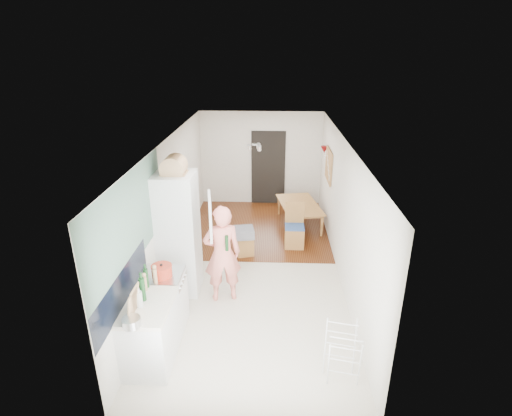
# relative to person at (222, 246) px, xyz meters

# --- Properties ---
(room_shell) EXTENTS (3.20, 7.00, 2.50)m
(room_shell) POSITION_rel_person_xyz_m (0.50, 1.04, 0.24)
(room_shell) COLOR silver
(room_shell) RESTS_ON ground
(floor) EXTENTS (3.20, 7.00, 0.01)m
(floor) POSITION_rel_person_xyz_m (0.50, 1.04, -1.01)
(floor) COLOR beige
(floor) RESTS_ON ground
(wood_floor_overlay) EXTENTS (3.20, 3.30, 0.01)m
(wood_floor_overlay) POSITION_rel_person_xyz_m (0.50, 2.89, -1.00)
(wood_floor_overlay) COLOR #582D13
(wood_floor_overlay) RESTS_ON room_shell
(sage_wall_panel) EXTENTS (0.02, 3.00, 1.30)m
(sage_wall_panel) POSITION_rel_person_xyz_m (-1.09, -0.96, 0.84)
(sage_wall_panel) COLOR slate
(sage_wall_panel) RESTS_ON room_shell
(tile_splashback) EXTENTS (0.02, 1.90, 0.50)m
(tile_splashback) POSITION_rel_person_xyz_m (-1.09, -1.51, 0.14)
(tile_splashback) COLOR black
(tile_splashback) RESTS_ON room_shell
(doorway_recess) EXTENTS (0.90, 0.04, 2.00)m
(doorway_recess) POSITION_rel_person_xyz_m (0.70, 4.52, -0.01)
(doorway_recess) COLOR black
(doorway_recess) RESTS_ON room_shell
(base_cabinet) EXTENTS (0.60, 0.90, 0.86)m
(base_cabinet) POSITION_rel_person_xyz_m (-0.80, -1.51, -0.58)
(base_cabinet) COLOR silver
(base_cabinet) RESTS_ON room_shell
(worktop) EXTENTS (0.62, 0.92, 0.06)m
(worktop) POSITION_rel_person_xyz_m (-0.80, -1.51, -0.12)
(worktop) COLOR beige
(worktop) RESTS_ON room_shell
(range_cooker) EXTENTS (0.60, 0.60, 0.88)m
(range_cooker) POSITION_rel_person_xyz_m (-0.80, -0.76, -0.57)
(range_cooker) COLOR silver
(range_cooker) RESTS_ON room_shell
(cooker_top) EXTENTS (0.60, 0.60, 0.04)m
(cooker_top) POSITION_rel_person_xyz_m (-0.80, -0.76, -0.11)
(cooker_top) COLOR #B6B6B8
(cooker_top) RESTS_ON room_shell
(fridge_housing) EXTENTS (0.66, 0.66, 2.15)m
(fridge_housing) POSITION_rel_person_xyz_m (-0.77, 0.26, 0.07)
(fridge_housing) COLOR silver
(fridge_housing) RESTS_ON room_shell
(fridge_door) EXTENTS (0.14, 0.56, 0.70)m
(fridge_door) POSITION_rel_person_xyz_m (-0.16, -0.04, 0.54)
(fridge_door) COLOR silver
(fridge_door) RESTS_ON room_shell
(fridge_interior) EXTENTS (0.02, 0.52, 0.66)m
(fridge_interior) POSITION_rel_person_xyz_m (-0.46, 0.26, 0.54)
(fridge_interior) COLOR white
(fridge_interior) RESTS_ON room_shell
(pinboard) EXTENTS (0.03, 0.90, 0.70)m
(pinboard) POSITION_rel_person_xyz_m (2.08, 2.94, 0.54)
(pinboard) COLOR tan
(pinboard) RESTS_ON room_shell
(pinboard_frame) EXTENTS (0.00, 0.94, 0.74)m
(pinboard_frame) POSITION_rel_person_xyz_m (2.06, 2.94, 0.54)
(pinboard_frame) COLOR #A56F39
(pinboard_frame) RESTS_ON room_shell
(wall_sconce) EXTENTS (0.18, 0.18, 0.16)m
(wall_sconce) POSITION_rel_person_xyz_m (2.04, 3.59, 0.74)
(wall_sconce) COLOR #6C0A0B
(wall_sconce) RESTS_ON room_shell
(person) EXTENTS (0.83, 0.64, 2.02)m
(person) POSITION_rel_person_xyz_m (0.00, 0.00, 0.00)
(person) COLOR #F18172
(person) RESTS_ON floor
(dining_table) EXTENTS (0.96, 1.42, 0.46)m
(dining_table) POSITION_rel_person_xyz_m (1.49, 3.09, -0.78)
(dining_table) COLOR #A56F39
(dining_table) RESTS_ON floor
(dining_chair) EXTENTS (0.41, 0.41, 0.97)m
(dining_chair) POSITION_rel_person_xyz_m (1.30, 1.96, -0.53)
(dining_chair) COLOR #A56F39
(dining_chair) RESTS_ON floor
(stool) EXTENTS (0.40, 0.40, 0.43)m
(stool) POSITION_rel_person_xyz_m (0.26, 1.56, -0.79)
(stool) COLOR #A56F39
(stool) RESTS_ON floor
(grey_drape) EXTENTS (0.46, 0.46, 0.18)m
(grey_drape) POSITION_rel_person_xyz_m (0.24, 1.52, -0.49)
(grey_drape) COLOR slate
(grey_drape) RESTS_ON stool
(drying_rack) EXTENTS (0.47, 0.44, 0.79)m
(drying_rack) POSITION_rel_person_xyz_m (1.73, -1.74, -0.62)
(drying_rack) COLOR silver
(drying_rack) RESTS_ON floor
(bread_bin) EXTENTS (0.48, 0.47, 0.21)m
(bread_bin) POSITION_rel_person_xyz_m (-0.76, 0.27, 1.25)
(bread_bin) COLOR tan
(bread_bin) RESTS_ON fridge_housing
(red_casserole) EXTENTS (0.37, 0.37, 0.18)m
(red_casserole) POSITION_rel_person_xyz_m (-0.78, -0.82, 0.00)
(red_casserole) COLOR red
(red_casserole) RESTS_ON cooker_top
(steel_pan) EXTENTS (0.26, 0.26, 0.11)m
(steel_pan) POSITION_rel_person_xyz_m (-0.85, -1.94, -0.03)
(steel_pan) COLOR #B6B6B8
(steel_pan) RESTS_ON worktop
(held_bottle) EXTENTS (0.06, 0.06, 0.26)m
(held_bottle) POSITION_rel_person_xyz_m (0.10, -0.13, 0.12)
(held_bottle) COLOR #133B18
(held_bottle) RESTS_ON person
(bottle_a) EXTENTS (0.10, 0.10, 0.33)m
(bottle_a) POSITION_rel_person_xyz_m (-0.87, -1.41, 0.08)
(bottle_a) COLOR #133B18
(bottle_a) RESTS_ON worktop
(bottle_b) EXTENTS (0.08, 0.08, 0.29)m
(bottle_b) POSITION_rel_person_xyz_m (-0.92, -1.11, 0.05)
(bottle_b) COLOR #133B18
(bottle_b) RESTS_ON worktop
(bottle_c) EXTENTS (0.11, 0.11, 0.22)m
(bottle_c) POSITION_rel_person_xyz_m (-0.88, -1.55, 0.02)
(bottle_c) COLOR beige
(bottle_c) RESTS_ON worktop
(pepper_mill_front) EXTENTS (0.07, 0.07, 0.21)m
(pepper_mill_front) POSITION_rel_person_xyz_m (-0.92, -1.19, 0.02)
(pepper_mill_front) COLOR tan
(pepper_mill_front) RESTS_ON worktop
(pepper_mill_back) EXTENTS (0.06, 0.06, 0.22)m
(pepper_mill_back) POSITION_rel_person_xyz_m (-0.83, -0.98, 0.02)
(pepper_mill_back) COLOR tan
(pepper_mill_back) RESTS_ON worktop
(chopping_boards) EXTENTS (0.05, 0.27, 0.37)m
(chopping_boards) POSITION_rel_person_xyz_m (-0.89, -1.72, 0.09)
(chopping_boards) COLOR tan
(chopping_boards) RESTS_ON worktop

